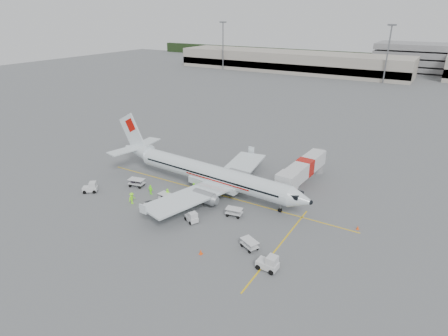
% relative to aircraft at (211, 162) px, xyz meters
% --- Properties ---
extents(ground, '(360.00, 360.00, 0.00)m').
position_rel_aircraft_xyz_m(ground, '(1.48, -0.61, -5.00)').
color(ground, '#56595B').
extents(stripe_lead, '(44.00, 0.20, 0.01)m').
position_rel_aircraft_xyz_m(stripe_lead, '(1.48, -0.61, -5.00)').
color(stripe_lead, yellow).
rests_on(stripe_lead, ground).
extents(stripe_cross, '(0.20, 20.00, 0.01)m').
position_rel_aircraft_xyz_m(stripe_cross, '(15.48, -8.61, -5.00)').
color(stripe_cross, yellow).
rests_on(stripe_cross, ground).
extents(terminal_west, '(110.00, 22.00, 9.00)m').
position_rel_aircraft_xyz_m(terminal_west, '(-38.52, 129.39, -0.50)').
color(terminal_west, gray).
rests_on(terminal_west, ground).
extents(parking_garage, '(62.00, 24.00, 14.00)m').
position_rel_aircraft_xyz_m(parking_garage, '(26.48, 159.39, 2.00)').
color(parking_garage, slate).
rests_on(parking_garage, ground).
extents(treeline, '(300.00, 3.00, 6.00)m').
position_rel_aircraft_xyz_m(treeline, '(1.48, 174.39, -2.00)').
color(treeline, black).
rests_on(treeline, ground).
extents(mast_west, '(3.20, 1.20, 22.00)m').
position_rel_aircraft_xyz_m(mast_west, '(-68.52, 117.39, 6.00)').
color(mast_west, slate).
rests_on(mast_west, ground).
extents(mast_center, '(3.20, 1.20, 22.00)m').
position_rel_aircraft_xyz_m(mast_center, '(6.48, 117.39, 6.00)').
color(mast_center, slate).
rests_on(mast_center, ground).
extents(aircraft, '(38.17, 30.87, 10.01)m').
position_rel_aircraft_xyz_m(aircraft, '(0.00, 0.00, 0.00)').
color(aircraft, white).
rests_on(aircraft, ground).
extents(jet_bridge, '(4.21, 17.09, 4.44)m').
position_rel_aircraft_xyz_m(jet_bridge, '(11.93, 9.77, -2.78)').
color(jet_bridge, silver).
rests_on(jet_bridge, ground).
extents(belt_loader, '(4.86, 3.21, 2.46)m').
position_rel_aircraft_xyz_m(belt_loader, '(-3.76, -9.80, -3.77)').
color(belt_loader, silver).
rests_on(belt_loader, ground).
extents(tug_fore, '(2.46, 1.49, 1.85)m').
position_rel_aircraft_xyz_m(tug_fore, '(16.10, -13.57, -4.08)').
color(tug_fore, silver).
rests_on(tug_fore, ground).
extents(tug_mid, '(2.34, 1.96, 1.57)m').
position_rel_aircraft_xyz_m(tug_mid, '(2.80, -9.51, -4.22)').
color(tug_mid, silver).
rests_on(tug_mid, ground).
extents(tug_aft, '(2.55, 2.34, 1.72)m').
position_rel_aircraft_xyz_m(tug_aft, '(-16.48, -10.40, -4.14)').
color(tug_aft, silver).
rests_on(tug_aft, ground).
extents(cart_loaded_a, '(2.57, 1.74, 1.25)m').
position_rel_aircraft_xyz_m(cart_loaded_a, '(-3.98, -6.64, -4.38)').
color(cart_loaded_a, silver).
rests_on(cart_loaded_a, ground).
extents(cart_loaded_b, '(2.83, 2.03, 1.34)m').
position_rel_aircraft_xyz_m(cart_loaded_b, '(-11.51, -5.01, -4.33)').
color(cart_loaded_b, silver).
rests_on(cart_loaded_b, ground).
extents(cart_empty_a, '(2.51, 1.74, 1.21)m').
position_rel_aircraft_xyz_m(cart_empty_a, '(7.08, -5.18, -4.40)').
color(cart_empty_a, silver).
rests_on(cart_empty_a, ground).
extents(cart_empty_b, '(2.65, 2.22, 1.19)m').
position_rel_aircraft_xyz_m(cart_empty_b, '(12.58, -11.09, -4.41)').
color(cart_empty_b, silver).
rests_on(cart_empty_b, ground).
extents(cone_nose, '(0.36, 0.36, 0.59)m').
position_rel_aircraft_xyz_m(cone_nose, '(22.94, 0.18, -4.71)').
color(cone_nose, '#FE4A0D').
rests_on(cone_nose, ground).
extents(cone_port, '(0.41, 0.41, 0.67)m').
position_rel_aircraft_xyz_m(cone_port, '(0.46, 10.17, -4.67)').
color(cone_port, '#FE4A0D').
rests_on(cone_port, ground).
extents(cone_stbd, '(0.41, 0.41, 0.67)m').
position_rel_aircraft_xyz_m(cone_stbd, '(8.11, -15.10, -4.67)').
color(cone_stbd, '#FE4A0D').
rests_on(cone_stbd, ground).
extents(crew_a, '(0.77, 0.63, 1.81)m').
position_rel_aircraft_xyz_m(crew_a, '(-4.12, -6.09, -4.10)').
color(crew_a, '#86FF17').
rests_on(crew_a, ground).
extents(crew_b, '(1.02, 0.94, 1.68)m').
position_rel_aircraft_xyz_m(crew_b, '(-1.99, -2.11, -4.16)').
color(crew_b, '#86FF17').
rests_on(crew_b, ground).
extents(crew_c, '(0.73, 1.21, 1.83)m').
position_rel_aircraft_xyz_m(crew_c, '(-7.88, -9.89, -4.09)').
color(crew_c, '#86FF17').
rests_on(crew_c, ground).
extents(crew_d, '(0.97, 0.45, 1.62)m').
position_rel_aircraft_xyz_m(crew_d, '(-7.55, -6.07, -4.19)').
color(crew_d, '#86FF17').
rests_on(crew_d, ground).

